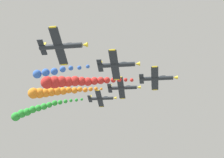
# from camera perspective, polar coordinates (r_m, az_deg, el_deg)

# --- Properties ---
(airplane_lead) EXTENTS (8.83, 10.35, 4.34)m
(airplane_lead) POSITION_cam_1_polar(r_m,az_deg,el_deg) (72.96, 9.67, 0.15)
(airplane_lead) COLOR #23282D
(smoke_trail_lead) EXTENTS (7.88, 24.31, 4.08)m
(smoke_trail_lead) POSITION_cam_1_polar(r_m,az_deg,el_deg) (72.35, -9.16, -0.57)
(smoke_trail_lead) COLOR red
(airplane_left_inner) EXTENTS (8.45, 10.35, 5.12)m
(airplane_left_inner) POSITION_cam_1_polar(r_m,az_deg,el_deg) (82.56, 2.38, -1.90)
(airplane_left_inner) COLOR #23282D
(smoke_trail_left_inner) EXTENTS (6.87, 22.44, 4.33)m
(smoke_trail_left_inner) POSITION_cam_1_polar(r_m,az_deg,el_deg) (84.46, -13.02, -2.75)
(smoke_trail_left_inner) COLOR orange
(airplane_right_inner) EXTENTS (8.54, 10.35, 4.95)m
(airplane_right_inner) POSITION_cam_1_polar(r_m,az_deg,el_deg) (63.60, 1.09, 3.07)
(airplane_right_inner) COLOR #23282D
(smoke_trail_right_inner) EXTENTS (2.82, 13.87, 3.36)m
(smoke_trail_right_inner) POSITION_cam_1_polar(r_m,az_deg,el_deg) (66.31, -13.10, 1.53)
(smoke_trail_right_inner) COLOR blue
(airplane_left_outer) EXTENTS (8.77, 10.35, 4.48)m
(airplane_left_outer) POSITION_cam_1_polar(r_m,az_deg,el_deg) (94.97, -2.35, -4.21)
(airplane_left_outer) COLOR #23282D
(smoke_trail_left_outer) EXTENTS (3.83, 26.03, 8.06)m
(smoke_trail_left_outer) POSITION_cam_1_polar(r_m,az_deg,el_deg) (100.85, -16.74, -6.51)
(smoke_trail_left_outer) COLOR green
(airplane_right_outer) EXTENTS (8.36, 10.35, 5.26)m
(airplane_right_outer) POSITION_cam_1_polar(r_m,az_deg,el_deg) (55.74, -10.85, 6.97)
(airplane_right_outer) COLOR #23282D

